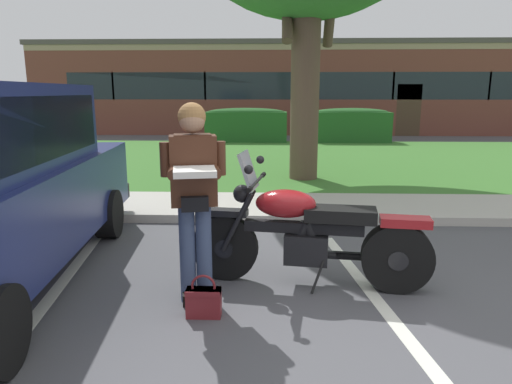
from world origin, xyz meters
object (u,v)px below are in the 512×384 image
at_px(motorcycle, 317,235).
at_px(hedge_center_left, 351,125).
at_px(brick_building, 294,89).
at_px(handbag, 204,300).
at_px(hedge_left, 246,125).
at_px(rider_person, 194,188).

height_order(motorcycle, hedge_center_left, motorcycle).
xyz_separation_m(motorcycle, hedge_center_left, (2.29, 12.44, 0.16)).
bearing_deg(motorcycle, brick_building, 88.29).
xyz_separation_m(handbag, hedge_left, (-0.42, 13.11, 0.51)).
relative_size(motorcycle, rider_person, 1.31).
distance_m(motorcycle, hedge_left, 12.52).
relative_size(rider_person, handbag, 4.74).
height_order(rider_person, handbag, rider_person).
distance_m(rider_person, hedge_left, 12.83).
bearing_deg(handbag, hedge_center_left, 76.03).
bearing_deg(hedge_center_left, motorcycle, -100.45).
distance_m(hedge_center_left, brick_building, 7.57).
bearing_deg(motorcycle, rider_person, -160.43).
xyz_separation_m(hedge_left, hedge_center_left, (3.68, 0.00, 0.00)).
bearing_deg(hedge_center_left, rider_person, -104.70).
bearing_deg(hedge_left, brick_building, 74.76).
distance_m(rider_person, handbag, 0.92).
distance_m(handbag, hedge_center_left, 13.52).
distance_m(motorcycle, hedge_center_left, 12.65).
bearing_deg(brick_building, motorcycle, -91.71).
distance_m(handbag, hedge_left, 13.12).
distance_m(hedge_left, hedge_center_left, 3.68).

